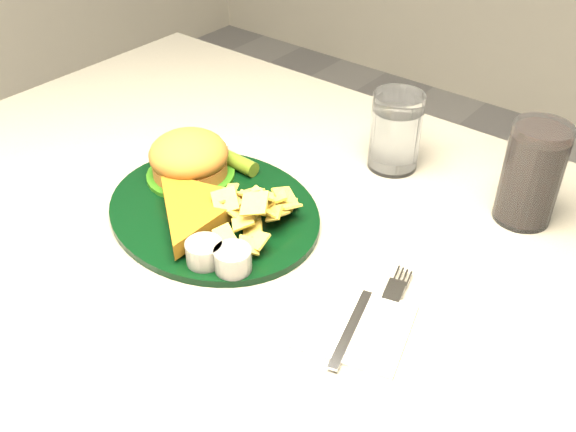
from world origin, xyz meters
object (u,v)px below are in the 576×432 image
dinner_plate (212,192)px  water_glass (396,131)px  fork_napkin (356,323)px  table (278,420)px  cola_glass (532,174)px

dinner_plate → water_glass: water_glass is taller
fork_napkin → water_glass: bearing=98.8°
table → dinner_plate: 0.42m
fork_napkin → dinner_plate: bearing=152.5°
table → cola_glass: size_ratio=9.11×
water_glass → fork_napkin: size_ratio=0.73×
water_glass → cola_glass: bearing=-1.4°
water_glass → fork_napkin: (0.14, -0.30, -0.05)m
water_glass → fork_napkin: bearing=-65.2°
table → cola_glass: bearing=45.0°
dinner_plate → fork_napkin: dinner_plate is taller
table → water_glass: 0.49m
fork_napkin → table: bearing=141.4°
dinner_plate → water_glass: 0.27m
dinner_plate → water_glass: size_ratio=2.70×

